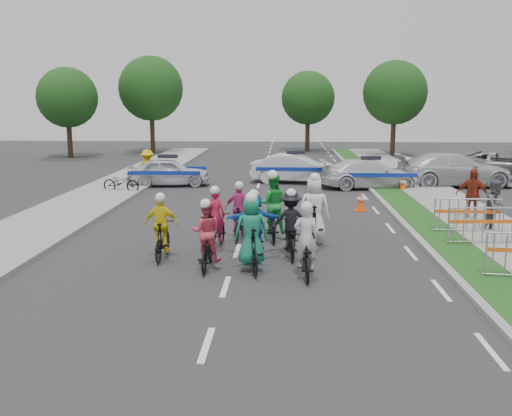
# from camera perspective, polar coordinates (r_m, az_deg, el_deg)

# --- Properties ---
(ground) EXTENTS (90.00, 90.00, 0.00)m
(ground) POSITION_cam_1_polar(r_m,az_deg,el_deg) (12.47, -3.07, -7.87)
(ground) COLOR #28282B
(ground) RESTS_ON ground
(curb_right) EXTENTS (0.20, 60.00, 0.12)m
(curb_right) POSITION_cam_1_polar(r_m,az_deg,el_deg) (17.62, 15.45, -2.52)
(curb_right) COLOR gray
(curb_right) RESTS_ON ground
(grass_strip) EXTENTS (1.20, 60.00, 0.11)m
(grass_strip) POSITION_cam_1_polar(r_m,az_deg,el_deg) (17.79, 17.66, -2.53)
(grass_strip) COLOR #1D4516
(grass_strip) RESTS_ON ground
(sidewalk_right) EXTENTS (2.40, 60.00, 0.13)m
(sidewalk_right) POSITION_cam_1_polar(r_m,az_deg,el_deg) (18.33, 23.11, -2.48)
(sidewalk_right) COLOR gray
(sidewalk_right) RESTS_ON ground
(sidewalk_left) EXTENTS (3.00, 60.00, 0.13)m
(sidewalk_left) POSITION_cam_1_polar(r_m,az_deg,el_deg) (18.88, -21.43, -2.00)
(sidewalk_left) COLOR gray
(sidewalk_left) RESTS_ON ground
(rider_0) EXTENTS (0.65, 1.75, 1.77)m
(rider_0) POSITION_cam_1_polar(r_m,az_deg,el_deg) (13.05, 5.00, -4.36)
(rider_0) COLOR black
(rider_0) RESTS_ON ground
(rider_1) EXTENTS (0.88, 1.87, 1.90)m
(rider_1) POSITION_cam_1_polar(r_m,az_deg,el_deg) (13.39, -0.45, -3.27)
(rider_1) COLOR black
(rider_1) RESTS_ON ground
(rider_2) EXTENTS (0.71, 1.68, 1.71)m
(rider_2) POSITION_cam_1_polar(r_m,az_deg,el_deg) (13.67, -4.97, -3.44)
(rider_2) COLOR black
(rider_2) RESTS_ON ground
(rider_3) EXTENTS (0.87, 1.64, 1.73)m
(rider_3) POSITION_cam_1_polar(r_m,az_deg,el_deg) (14.59, -9.38, -2.52)
(rider_3) COLOR black
(rider_3) RESTS_ON ground
(rider_4) EXTENTS (1.03, 1.79, 1.79)m
(rider_4) POSITION_cam_1_polar(r_m,az_deg,el_deg) (14.67, 3.47, -2.21)
(rider_4) COLOR black
(rider_4) RESTS_ON ground
(rider_5) EXTENTS (1.45, 1.73, 1.76)m
(rider_5) POSITION_cam_1_polar(r_m,az_deg,el_deg) (14.68, -0.21, -1.99)
(rider_5) COLOR black
(rider_5) RESTS_ON ground
(rider_6) EXTENTS (0.82, 1.76, 1.73)m
(rider_6) POSITION_cam_1_polar(r_m,az_deg,el_deg) (15.55, -4.06, -1.94)
(rider_6) COLOR black
(rider_6) RESTS_ON ground
(rider_7) EXTENTS (0.86, 1.94, 2.03)m
(rider_7) POSITION_cam_1_polar(r_m,az_deg,el_deg) (15.93, 5.82, -0.90)
(rider_7) COLOR black
(rider_7) RESTS_ON ground
(rider_8) EXTENTS (0.89, 2.03, 2.03)m
(rider_8) POSITION_cam_1_polar(r_m,az_deg,el_deg) (16.52, 1.64, -0.57)
(rider_8) COLOR black
(rider_8) RESTS_ON ground
(rider_9) EXTENTS (0.88, 1.66, 1.71)m
(rider_9) POSITION_cam_1_polar(r_m,az_deg,el_deg) (16.50, -1.65, -0.87)
(rider_9) COLOR black
(rider_9) RESTS_ON ground
(police_car_0) EXTENTS (4.08, 2.18, 1.32)m
(police_car_0) POSITION_cam_1_polar(r_m,az_deg,el_deg) (27.30, -8.76, 3.59)
(police_car_0) COLOR silver
(police_car_0) RESTS_ON ground
(police_car_1) EXTENTS (4.46, 2.12, 1.41)m
(police_car_1) POSITION_cam_1_polar(r_m,az_deg,el_deg) (28.06, 3.95, 3.97)
(police_car_1) COLOR silver
(police_car_1) RESTS_ON ground
(police_car_2) EXTENTS (4.77, 2.46, 1.33)m
(police_car_2) POSITION_cam_1_polar(r_m,az_deg,el_deg) (26.76, 11.34, 3.37)
(police_car_2) COLOR silver
(police_car_2) RESTS_ON ground
(civilian_sedan) EXTENTS (5.53, 2.66, 1.55)m
(civilian_sedan) POSITION_cam_1_polar(r_m,az_deg,el_deg) (28.38, 19.22, 3.62)
(civilian_sedan) COLOR silver
(civilian_sedan) RESTS_ON ground
(civilian_suv) EXTENTS (5.80, 3.60, 1.50)m
(civilian_suv) POSITION_cam_1_polar(r_m,az_deg,el_deg) (31.53, 23.80, 3.91)
(civilian_suv) COLOR slate
(civilian_suv) RESTS_ON ground
(spectator_1) EXTENTS (1.03, 0.98, 1.67)m
(spectator_1) POSITION_cam_1_polar(r_m,az_deg,el_deg) (18.49, 22.82, 0.09)
(spectator_1) COLOR #525257
(spectator_1) RESTS_ON ground
(spectator_2) EXTENTS (1.13, 0.84, 1.78)m
(spectator_2) POSITION_cam_1_polar(r_m,az_deg,el_deg) (20.16, 20.79, 1.19)
(spectator_2) COLOR maroon
(spectator_2) RESTS_ON ground
(marshal_hiviz) EXTENTS (1.29, 1.10, 1.73)m
(marshal_hiviz) POSITION_cam_1_polar(r_m,az_deg,el_deg) (27.23, -10.78, 3.94)
(marshal_hiviz) COLOR #E6AD0C
(marshal_hiviz) RESTS_ON ground
(barrier_1) EXTENTS (2.03, 0.63, 1.12)m
(barrier_1) POSITION_cam_1_polar(r_m,az_deg,el_deg) (16.80, 21.76, -1.79)
(barrier_1) COLOR #A5A8AD
(barrier_1) RESTS_ON ground
(barrier_2) EXTENTS (2.01, 0.56, 1.12)m
(barrier_2) POSITION_cam_1_polar(r_m,az_deg,el_deg) (18.13, 20.34, -0.82)
(barrier_2) COLOR #A5A8AD
(barrier_2) RESTS_ON ground
(cone_0) EXTENTS (0.40, 0.40, 0.70)m
(cone_0) POSITION_cam_1_polar(r_m,az_deg,el_deg) (21.16, 10.44, 0.63)
(cone_0) COLOR #F24C0C
(cone_0) RESTS_ON ground
(cone_1) EXTENTS (0.40, 0.40, 0.70)m
(cone_1) POSITION_cam_1_polar(r_m,az_deg,el_deg) (25.97, 14.49, 2.31)
(cone_1) COLOR #F24C0C
(cone_1) RESTS_ON ground
(parked_bike) EXTENTS (1.79, 0.94, 0.89)m
(parked_bike) POSITION_cam_1_polar(r_m,az_deg,el_deg) (25.70, -13.35, 2.51)
(parked_bike) COLOR black
(parked_bike) RESTS_ON ground
(tree_0) EXTENTS (4.20, 4.20, 6.30)m
(tree_0) POSITION_cam_1_polar(r_m,az_deg,el_deg) (42.59, -18.36, 10.43)
(tree_0) COLOR #382619
(tree_0) RESTS_ON ground
(tree_1) EXTENTS (4.55, 4.55, 6.82)m
(tree_1) POSITION_cam_1_polar(r_m,az_deg,el_deg) (42.47, 13.72, 11.14)
(tree_1) COLOR #382619
(tree_1) RESTS_ON ground
(tree_3) EXTENTS (4.90, 4.90, 7.35)m
(tree_3) POSITION_cam_1_polar(r_m,az_deg,el_deg) (44.95, -10.46, 11.66)
(tree_3) COLOR #382619
(tree_3) RESTS_ON ground
(tree_4) EXTENTS (4.20, 4.20, 6.30)m
(tree_4) POSITION_cam_1_polar(r_m,az_deg,el_deg) (45.79, 5.23, 10.89)
(tree_4) COLOR #382619
(tree_4) RESTS_ON ground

